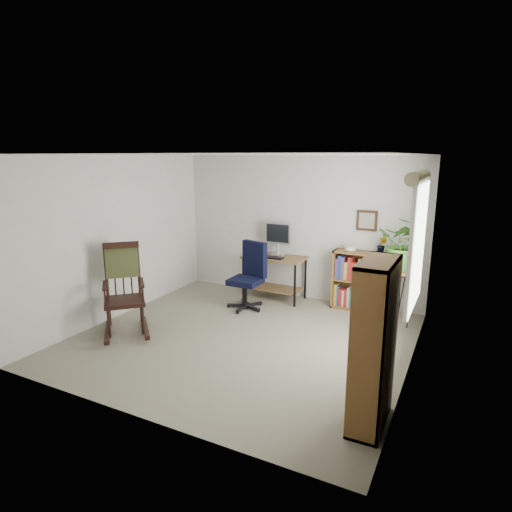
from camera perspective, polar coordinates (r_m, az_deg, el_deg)
The scene contains 18 objects.
floor at distance 5.83m, azimuth -1.80°, elevation -10.90°, with size 4.20×4.00×0.00m, color gray.
ceiling at distance 5.33m, azimuth -1.99°, elevation 13.38°, with size 4.20×4.00×0.00m, color silver.
wall_back at distance 7.24m, azimuth 5.72°, elevation 3.72°, with size 4.20×0.00×2.40m, color silver.
wall_front at distance 3.88m, azimuth -16.22°, elevation -5.03°, with size 4.20×0.00×2.40m, color silver.
wall_left at distance 6.70m, azimuth -17.87°, elevation 2.39°, with size 0.00×4.00×2.40m, color silver.
wall_right at distance 4.84m, azimuth 20.50°, elevation -1.77°, with size 0.00×4.00×2.40m, color silver.
window at distance 5.09m, azimuth 20.63°, elevation 1.24°, with size 0.12×1.20×1.50m, color silver, non-canonical shape.
desk at distance 7.27m, azimuth 2.45°, elevation -2.91°, with size 1.02×0.56×0.74m, color brown, non-canonical shape.
monitor at distance 7.25m, azimuth 2.96°, elevation 2.30°, with size 0.46×0.16×0.56m, color #B1B1B5, non-canonical shape.
keyboard at distance 7.07m, azimuth 2.08°, elevation -0.18°, with size 0.40×0.15×0.03m, color black.
office_chair at distance 6.75m, azimuth -1.43°, elevation -2.66°, with size 0.59×0.59×1.08m, color black, non-canonical shape.
rocking_chair at distance 6.05m, azimuth -17.22°, elevation -4.24°, with size 0.65×1.09×1.26m, color black, non-canonical shape.
low_bookshelf at distance 6.92m, azimuth 13.84°, elevation -3.27°, with size 0.89×0.30×0.94m, color brown, non-canonical shape.
tall_bookshelf at distance 3.96m, azimuth 15.42°, elevation -11.40°, with size 0.29×0.67×1.53m, color brown, non-canonical shape.
plant_stand at distance 6.35m, azimuth 18.69°, elevation -5.19°, with size 0.25×0.25×0.91m, color black, non-canonical shape.
spider_plant at distance 6.10m, azimuth 19.45°, elevation 4.86°, with size 1.69×1.88×1.46m, color #325B20.
potted_plant_small at distance 6.75m, azimuth 16.42°, elevation 0.74°, with size 0.13×0.24×0.11m, color #325B20.
framed_picture at distance 6.86m, azimuth 14.56°, elevation 4.58°, with size 0.32×0.04×0.32m, color black, non-canonical shape.
Camera 1 is at (2.56, -4.67, 2.38)m, focal length 30.00 mm.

